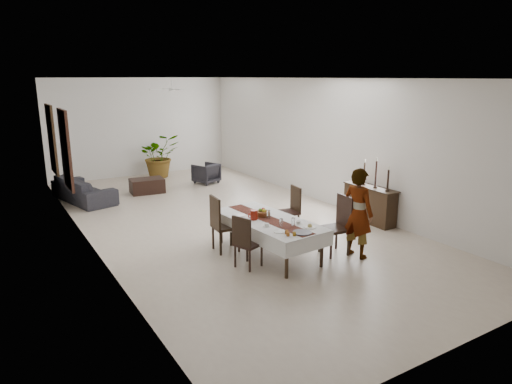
% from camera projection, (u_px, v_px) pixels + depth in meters
% --- Properties ---
extents(floor, '(6.00, 12.00, 0.00)m').
position_uv_depth(floor, '(225.00, 221.00, 10.55)').
color(floor, beige).
rests_on(floor, ground).
extents(ceiling, '(6.00, 12.00, 0.02)m').
position_uv_depth(ceiling, '(223.00, 78.00, 9.76)').
color(ceiling, white).
rests_on(ceiling, wall_back).
extents(wall_back, '(6.00, 0.02, 3.20)m').
position_uv_depth(wall_back, '(140.00, 127.00, 15.11)').
color(wall_back, white).
rests_on(wall_back, floor).
extents(wall_front, '(6.00, 0.02, 3.20)m').
position_uv_depth(wall_front, '(469.00, 225.00, 5.19)').
color(wall_front, white).
rests_on(wall_front, floor).
extents(wall_left, '(0.02, 12.00, 3.20)m').
position_uv_depth(wall_left, '(84.00, 165.00, 8.63)').
color(wall_left, white).
rests_on(wall_left, floor).
extents(wall_right, '(0.02, 12.00, 3.20)m').
position_uv_depth(wall_right, '(328.00, 142.00, 11.67)').
color(wall_right, white).
rests_on(wall_right, floor).
extents(dining_table_top, '(1.06, 2.22, 0.04)m').
position_uv_depth(dining_table_top, '(268.00, 221.00, 8.41)').
color(dining_table_top, black).
rests_on(dining_table_top, table_leg_fl).
extents(table_leg_fl, '(0.07, 0.07, 0.63)m').
position_uv_depth(table_leg_fl, '(287.00, 260.00, 7.46)').
color(table_leg_fl, black).
rests_on(table_leg_fl, floor).
extents(table_leg_fr, '(0.07, 0.07, 0.63)m').
position_uv_depth(table_leg_fr, '(322.00, 250.00, 7.91)').
color(table_leg_fr, black).
rests_on(table_leg_fr, floor).
extents(table_leg_bl, '(0.07, 0.07, 0.63)m').
position_uv_depth(table_leg_bl, '(221.00, 228.00, 9.07)').
color(table_leg_bl, black).
rests_on(table_leg_bl, floor).
extents(table_leg_br, '(0.07, 0.07, 0.63)m').
position_uv_depth(table_leg_br, '(253.00, 221.00, 9.52)').
color(table_leg_br, black).
rests_on(table_leg_br, floor).
extents(tablecloth_top, '(1.24, 2.39, 0.01)m').
position_uv_depth(tablecloth_top, '(268.00, 219.00, 8.40)').
color(tablecloth_top, silver).
rests_on(tablecloth_top, dining_table_top).
extents(tablecloth_drape_left, '(0.19, 2.31, 0.27)m').
position_uv_depth(tablecloth_drape_left, '(245.00, 232.00, 8.14)').
color(tablecloth_drape_left, white).
rests_on(tablecloth_drape_left, dining_table_top).
extents(tablecloth_drape_right, '(0.19, 2.31, 0.27)m').
position_uv_depth(tablecloth_drape_right, '(290.00, 221.00, 8.73)').
color(tablecloth_drape_right, white).
rests_on(tablecloth_drape_right, dining_table_top).
extents(tablecloth_drape_near, '(1.06, 0.09, 0.27)m').
position_uv_depth(tablecloth_drape_near, '(310.00, 244.00, 7.53)').
color(tablecloth_drape_near, silver).
rests_on(tablecloth_drape_near, dining_table_top).
extents(tablecloth_drape_far, '(1.06, 0.09, 0.27)m').
position_uv_depth(tablecloth_drape_far, '(234.00, 212.00, 9.34)').
color(tablecloth_drape_far, white).
rests_on(tablecloth_drape_far, dining_table_top).
extents(table_runner, '(0.49, 2.26, 0.00)m').
position_uv_depth(table_runner, '(268.00, 219.00, 8.40)').
color(table_runner, '#5B251A').
rests_on(table_runner, tablecloth_top).
extents(red_pitcher, '(0.14, 0.14, 0.18)m').
position_uv_depth(red_pitcher, '(254.00, 215.00, 8.36)').
color(red_pitcher, maroon).
rests_on(red_pitcher, tablecloth_top).
extents(pitcher_handle, '(0.11, 0.03, 0.11)m').
position_uv_depth(pitcher_handle, '(251.00, 216.00, 8.31)').
color(pitcher_handle, '#9B150B').
rests_on(pitcher_handle, red_pitcher).
extents(wine_glass_near, '(0.06, 0.06, 0.15)m').
position_uv_depth(wine_glass_near, '(293.00, 222.00, 7.99)').
color(wine_glass_near, white).
rests_on(wine_glass_near, tablecloth_top).
extents(wine_glass_mid, '(0.06, 0.06, 0.15)m').
position_uv_depth(wine_glass_mid, '(281.00, 223.00, 7.94)').
color(wine_glass_mid, white).
rests_on(wine_glass_mid, tablecloth_top).
extents(wine_glass_far, '(0.06, 0.06, 0.15)m').
position_uv_depth(wine_glass_far, '(269.00, 214.00, 8.44)').
color(wine_glass_far, silver).
rests_on(wine_glass_far, tablecloth_top).
extents(teacup_right, '(0.08, 0.08, 0.05)m').
position_uv_depth(teacup_right, '(298.00, 222.00, 8.13)').
color(teacup_right, silver).
rests_on(teacup_right, saucer_right).
extents(saucer_right, '(0.13, 0.13, 0.01)m').
position_uv_depth(saucer_right, '(298.00, 224.00, 8.13)').
color(saucer_right, white).
rests_on(saucer_right, tablecloth_top).
extents(teacup_left, '(0.08, 0.08, 0.05)m').
position_uv_depth(teacup_left, '(267.00, 225.00, 7.99)').
color(teacup_left, silver).
rests_on(teacup_left, saucer_left).
extents(saucer_left, '(0.13, 0.13, 0.01)m').
position_uv_depth(saucer_left, '(267.00, 226.00, 8.00)').
color(saucer_left, white).
rests_on(saucer_left, tablecloth_top).
extents(plate_near_right, '(0.22, 0.22, 0.01)m').
position_uv_depth(plate_near_right, '(310.00, 227.00, 7.93)').
color(plate_near_right, white).
rests_on(plate_near_right, tablecloth_top).
extents(bread_near_right, '(0.08, 0.08, 0.08)m').
position_uv_depth(bread_near_right, '(310.00, 226.00, 7.93)').
color(bread_near_right, tan).
rests_on(bread_near_right, plate_near_right).
extents(plate_near_left, '(0.22, 0.22, 0.01)m').
position_uv_depth(plate_near_left, '(280.00, 231.00, 7.72)').
color(plate_near_left, white).
rests_on(plate_near_left, tablecloth_top).
extents(plate_far_left, '(0.22, 0.22, 0.01)m').
position_uv_depth(plate_far_left, '(240.00, 215.00, 8.62)').
color(plate_far_left, white).
rests_on(plate_far_left, tablecloth_top).
extents(serving_tray, '(0.32, 0.32, 0.02)m').
position_uv_depth(serving_tray, '(302.00, 232.00, 7.66)').
color(serving_tray, '#403F44').
rests_on(serving_tray, tablecloth_top).
extents(jam_jar_a, '(0.06, 0.06, 0.07)m').
position_uv_depth(jam_jar_a, '(294.00, 234.00, 7.52)').
color(jam_jar_a, '#885C13').
rests_on(jam_jar_a, tablecloth_top).
extents(jam_jar_b, '(0.06, 0.06, 0.07)m').
position_uv_depth(jam_jar_b, '(288.00, 234.00, 7.51)').
color(jam_jar_b, '#8D4A14').
rests_on(jam_jar_b, tablecloth_top).
extents(jam_jar_c, '(0.06, 0.06, 0.07)m').
position_uv_depth(jam_jar_c, '(287.00, 232.00, 7.61)').
color(jam_jar_c, brown).
rests_on(jam_jar_c, tablecloth_top).
extents(fruit_basket, '(0.27, 0.27, 0.09)m').
position_uv_depth(fruit_basket, '(263.00, 214.00, 8.59)').
color(fruit_basket, brown).
rests_on(fruit_basket, tablecloth_top).
extents(fruit_red, '(0.08, 0.08, 0.08)m').
position_uv_depth(fruit_red, '(263.00, 210.00, 8.60)').
color(fruit_red, '#A5101A').
rests_on(fruit_red, fruit_basket).
extents(fruit_green, '(0.07, 0.07, 0.07)m').
position_uv_depth(fruit_green, '(260.00, 210.00, 8.58)').
color(fruit_green, olive).
rests_on(fruit_green, fruit_basket).
extents(fruit_yellow, '(0.08, 0.08, 0.08)m').
position_uv_depth(fruit_yellow, '(264.00, 211.00, 8.54)').
color(fruit_yellow, yellow).
rests_on(fruit_yellow, fruit_basket).
extents(chair_right_near_seat, '(0.52, 0.52, 0.05)m').
position_uv_depth(chair_right_near_seat, '(334.00, 229.00, 8.47)').
color(chair_right_near_seat, black).
rests_on(chair_right_near_seat, chair_right_near_leg_fl).
extents(chair_right_near_leg_fl, '(0.05, 0.05, 0.46)m').
position_uv_depth(chair_right_near_leg_fl, '(348.00, 244.00, 8.44)').
color(chair_right_near_leg_fl, black).
rests_on(chair_right_near_leg_fl, floor).
extents(chair_right_near_leg_fr, '(0.05, 0.05, 0.46)m').
position_uv_depth(chair_right_near_leg_fr, '(336.00, 237.00, 8.78)').
color(chair_right_near_leg_fr, black).
rests_on(chair_right_near_leg_fr, floor).
extents(chair_right_near_leg_bl, '(0.05, 0.05, 0.46)m').
position_uv_depth(chair_right_near_leg_bl, '(331.00, 247.00, 8.29)').
color(chair_right_near_leg_bl, black).
rests_on(chair_right_near_leg_bl, floor).
extents(chair_right_near_leg_br, '(0.05, 0.05, 0.46)m').
position_uv_depth(chair_right_near_leg_br, '(320.00, 240.00, 8.62)').
color(chair_right_near_leg_br, black).
rests_on(chair_right_near_leg_br, floor).
extents(chair_right_near_back, '(0.09, 0.47, 0.59)m').
position_uv_depth(chair_right_near_back, '(345.00, 211.00, 8.48)').
color(chair_right_near_back, black).
rests_on(chair_right_near_back, chair_right_near_seat).
extents(chair_right_far_seat, '(0.47, 0.47, 0.05)m').
position_uv_depth(chair_right_far_seat, '(288.00, 212.00, 9.67)').
color(chair_right_far_seat, black).
rests_on(chair_right_far_seat, chair_right_far_leg_fl).
extents(chair_right_far_leg_fl, '(0.05, 0.05, 0.41)m').
position_uv_depth(chair_right_far_leg_fl, '(298.00, 224.00, 9.65)').
color(chair_right_far_leg_fl, black).
rests_on(chair_right_far_leg_fl, floor).
extents(chair_right_far_leg_fr, '(0.05, 0.05, 0.41)m').
position_uv_depth(chair_right_far_leg_fr, '(291.00, 220.00, 9.95)').
color(chair_right_far_leg_fr, black).
rests_on(chair_right_far_leg_fr, floor).
extents(chair_right_far_leg_bl, '(0.05, 0.05, 0.41)m').
position_uv_depth(chair_right_far_leg_bl, '(284.00, 226.00, 9.51)').
color(chair_right_far_leg_bl, black).
rests_on(chair_right_far_leg_bl, floor).
extents(chair_right_far_leg_br, '(0.05, 0.05, 0.41)m').
position_uv_depth(chair_right_far_leg_br, '(277.00, 221.00, 9.81)').
color(chair_right_far_leg_br, black).
rests_on(chair_right_far_leg_br, floor).
extents(chair_right_far_back, '(0.09, 0.42, 0.53)m').
position_uv_depth(chair_right_far_back, '(296.00, 199.00, 9.68)').
color(chair_right_far_back, black).
rests_on(chair_right_far_back, chair_right_far_seat).
extents(chair_left_near_seat, '(0.51, 0.51, 0.05)m').
position_uv_depth(chair_left_near_seat, '(248.00, 244.00, 7.90)').
color(chair_left_near_seat, black).
rests_on(chair_left_near_seat, chair_left_near_leg_fl).
extents(chair_left_near_leg_fl, '(0.05, 0.05, 0.40)m').
position_uv_depth(chair_left_near_leg_fl, '(235.00, 257.00, 7.93)').
color(chair_left_near_leg_fl, black).
rests_on(chair_left_near_leg_fl, floor).
extents(chair_left_near_leg_fr, '(0.05, 0.05, 0.40)m').
position_uv_depth(chair_left_near_leg_fr, '(250.00, 261.00, 7.73)').
color(chair_left_near_leg_fr, black).
rests_on(chair_left_near_leg_fr, floor).
extents(chair_left_near_leg_bl, '(0.05, 0.05, 0.40)m').
position_uv_depth(chair_left_near_leg_bl, '(247.00, 251.00, 8.18)').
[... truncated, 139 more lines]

